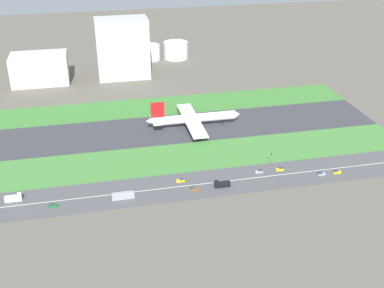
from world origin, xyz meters
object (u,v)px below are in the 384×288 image
object	(u,v)px
bus_0	(123,196)
car_0	(52,205)
truck_1	(14,198)
fuel_tank_centre	(176,50)
truck_0	(222,184)
car_5	(337,172)
airliner	(192,118)
car_3	(280,169)
traffic_light	(271,158)
car_4	(181,180)
fuel_tank_west	(151,52)
terminal_building	(40,69)
car_2	(259,171)
car_1	(194,189)
hangar_building	(123,48)
car_6	(321,174)

from	to	relation	value
bus_0	car_0	world-z (taller)	bus_0
truck_1	fuel_tank_centre	size ratio (longest dim) A/B	0.36
truck_0	car_5	xyz separation A→B (m)	(66.98, 0.00, -0.75)
airliner	truck_1	size ratio (longest dim) A/B	7.74
car_3	traffic_light	xyz separation A→B (m)	(-2.56, 7.99, 3.37)
car_4	fuel_tank_west	xyz separation A→B (m)	(15.71, 227.00, 6.30)
car_3	traffic_light	bearing A→B (deg)	107.76
car_4	airliner	bearing A→B (deg)	72.51
traffic_light	terminal_building	distance (m)	222.38
car_4	car_2	bearing A→B (deg)	0.00
car_4	car_5	distance (m)	88.07
car_4	car_1	world-z (taller)	same
fuel_tank_west	car_0	bearing A→B (deg)	-109.33
airliner	truck_0	bearing A→B (deg)	-90.66
car_0	hangar_building	distance (m)	200.83
airliner	car_4	world-z (taller)	airliner
car_3	fuel_tank_west	distance (m)	230.91
car_6	car_1	size ratio (longest dim) A/B	1.00
car_0	terminal_building	xyz separation A→B (m)	(-15.80, 192.00, 11.17)
car_4	terminal_building	distance (m)	200.44
truck_0	car_2	bearing A→B (deg)	-157.93
airliner	fuel_tank_centre	world-z (taller)	airliner
car_1	airliner	bearing A→B (deg)	-101.73
traffic_light	car_6	bearing A→B (deg)	-37.99
truck_1	car_1	size ratio (longest dim) A/B	1.91
car_0	car_3	bearing A→B (deg)	-175.43
bus_0	car_1	distance (m)	37.30
car_0	airliner	bearing A→B (deg)	-138.72
car_4	car_3	bearing A→B (deg)	0.00
car_1	car_3	world-z (taller)	same
bus_0	terminal_building	world-z (taller)	terminal_building
car_4	car_5	size ratio (longest dim) A/B	1.00
bus_0	airliner	bearing A→B (deg)	-124.44
car_4	fuel_tank_centre	bearing A→B (deg)	79.92
car_3	hangar_building	world-z (taller)	hangar_building
truck_1	car_5	bearing A→B (deg)	-3.28
airliner	car_5	distance (m)	102.37
car_6	fuel_tank_west	bearing A→B (deg)	-75.26
truck_1	car_3	world-z (taller)	truck_1
car_2	car_0	bearing A→B (deg)	-174.93
car_0	terminal_building	distance (m)	192.97
truck_1	hangar_building	size ratio (longest dim) A/B	0.17
car_6	truck_1	world-z (taller)	truck_1
fuel_tank_centre	hangar_building	bearing A→B (deg)	-140.27
car_1	car_5	bearing A→B (deg)	-180.00
hangar_building	fuel_tank_centre	size ratio (longest dim) A/B	2.15
car_2	fuel_tank_west	world-z (taller)	fuel_tank_west
car_4	traffic_light	xyz separation A→B (m)	(55.01, 7.99, 3.37)
car_4	car_3	xyz separation A→B (m)	(57.57, 0.00, 0.00)
fuel_tank_west	fuel_tank_centre	world-z (taller)	fuel_tank_centre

